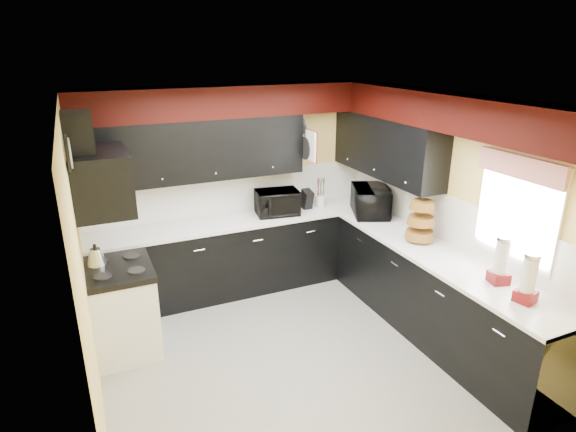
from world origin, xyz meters
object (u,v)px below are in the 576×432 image
object	(u,v)px
microwave	(371,201)
utensil_crock	(321,201)
toaster_oven	(277,202)
knife_block	(307,199)
kettle	(96,257)

from	to	relation	value
microwave	utensil_crock	bearing A→B (deg)	61.78
toaster_oven	utensil_crock	bearing A→B (deg)	13.44
microwave	knife_block	xyz separation A→B (m)	(-0.63, 0.51, -0.05)
toaster_oven	utensil_crock	xyz separation A→B (m)	(0.63, 0.05, -0.08)
knife_block	toaster_oven	bearing A→B (deg)	-176.48
toaster_oven	knife_block	distance (m)	0.43
kettle	utensil_crock	bearing A→B (deg)	12.92
microwave	utensil_crock	world-z (taller)	microwave
microwave	utensil_crock	xyz separation A→B (m)	(-0.42, 0.53, -0.10)
microwave	kettle	world-z (taller)	microwave
toaster_oven	microwave	world-z (taller)	microwave
microwave	toaster_oven	bearing A→B (deg)	88.70
utensil_crock	knife_block	xyz separation A→B (m)	(-0.21, -0.01, 0.05)
utensil_crock	kettle	xyz separation A→B (m)	(-2.78, -0.64, -0.01)
microwave	knife_block	distance (m)	0.81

